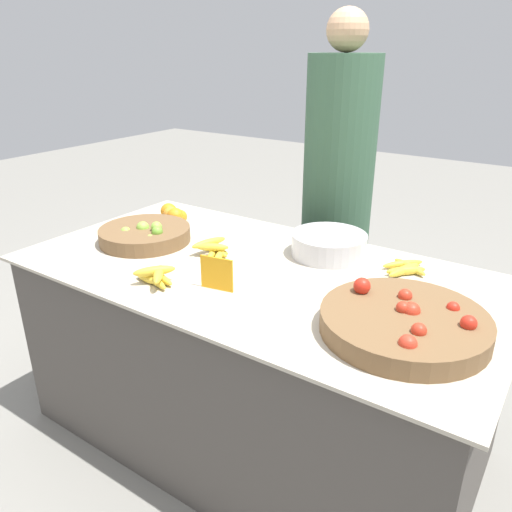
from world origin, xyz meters
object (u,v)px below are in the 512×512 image
object	(u,v)px
metal_bowl	(329,244)
tomato_basket	(404,322)
lime_bowl	(145,234)
vendor_person	(336,206)
price_sign	(217,274)

from	to	relation	value
metal_bowl	tomato_basket	bearing A→B (deg)	-42.62
lime_bowl	metal_bowl	xyz separation A→B (m)	(0.68, 0.29, 0.01)
lime_bowl	vendor_person	size ratio (longest dim) A/B	0.22
lime_bowl	vendor_person	world-z (taller)	vendor_person
metal_bowl	vendor_person	distance (m)	0.59
metal_bowl	vendor_person	world-z (taller)	vendor_person
price_sign	vendor_person	world-z (taller)	vendor_person
lime_bowl	tomato_basket	size ratio (longest dim) A/B	0.79
lime_bowl	tomato_basket	xyz separation A→B (m)	(1.10, -0.10, 0.00)
metal_bowl	price_sign	bearing A→B (deg)	-109.81
tomato_basket	price_sign	world-z (taller)	price_sign
lime_bowl	tomato_basket	bearing A→B (deg)	-5.08
metal_bowl	price_sign	distance (m)	0.50
tomato_basket	vendor_person	bearing A→B (deg)	124.98
lime_bowl	price_sign	world-z (taller)	price_sign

